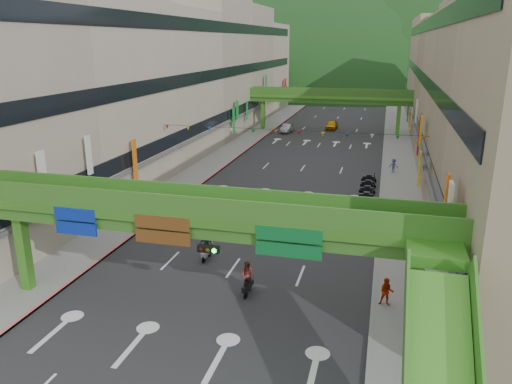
% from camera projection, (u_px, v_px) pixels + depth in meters
% --- Properties ---
extents(ground, '(320.00, 320.00, 0.00)m').
position_uv_depth(ground, '(153.00, 384.00, 21.82)').
color(ground, black).
rests_on(ground, ground).
extents(road_slab, '(18.00, 140.00, 0.02)m').
position_uv_depth(road_slab, '(315.00, 151.00, 68.13)').
color(road_slab, '#28282B').
rests_on(road_slab, ground).
extents(sidewalk_left, '(4.00, 140.00, 0.15)m').
position_uv_depth(sidewalk_left, '(238.00, 146.00, 70.77)').
color(sidewalk_left, gray).
rests_on(sidewalk_left, ground).
extents(sidewalk_right, '(4.00, 140.00, 0.15)m').
position_uv_depth(sidewalk_right, '(398.00, 155.00, 65.46)').
color(sidewalk_right, gray).
rests_on(sidewalk_right, ground).
extents(curb_left, '(0.20, 140.00, 0.18)m').
position_uv_depth(curb_left, '(251.00, 147.00, 70.30)').
color(curb_left, '#CC5959').
rests_on(curb_left, ground).
extents(curb_right, '(0.20, 140.00, 0.18)m').
position_uv_depth(curb_right, '(383.00, 154.00, 65.92)').
color(curb_right, gray).
rests_on(curb_right, ground).
extents(building_row_left, '(12.80, 95.00, 19.00)m').
position_uv_depth(building_row_left, '(183.00, 78.00, 69.96)').
color(building_row_left, '#9E937F').
rests_on(building_row_left, ground).
extents(building_row_right, '(12.80, 95.00, 19.00)m').
position_uv_depth(building_row_right, '(472.00, 83.00, 60.83)').
color(building_row_right, gray).
rests_on(building_row_right, ground).
extents(overpass_near, '(28.00, 12.27, 7.10)m').
position_uv_depth(overpass_near, '(211.00, 231.00, 25.07)').
color(overpass_near, '#4C9E2D').
rests_on(overpass_near, ground).
extents(overpass_far, '(28.00, 2.20, 7.10)m').
position_uv_depth(overpass_far, '(329.00, 99.00, 80.47)').
color(overpass_far, '#4C9E2D').
rests_on(overpass_far, ground).
extents(hill_left, '(168.00, 140.00, 112.00)m').
position_uv_depth(hill_left, '(317.00, 84.00, 173.64)').
color(hill_left, '#1C4419').
rests_on(hill_left, ground).
extents(hill_right, '(208.00, 176.00, 128.00)m').
position_uv_depth(hill_right, '(433.00, 82.00, 182.53)').
color(hill_right, '#1C4419').
rests_on(hill_right, ground).
extents(bunting_string, '(26.00, 0.36, 0.47)m').
position_uv_depth(bunting_string, '(287.00, 133.00, 47.88)').
color(bunting_string, black).
rests_on(bunting_string, ground).
extents(scooter_rider_near, '(0.65, 1.60, 2.05)m').
position_uv_depth(scooter_rider_near, '(208.00, 215.00, 40.18)').
color(scooter_rider_near, black).
rests_on(scooter_rider_near, ground).
extents(scooter_rider_mid, '(0.86, 1.60, 2.07)m').
position_uv_depth(scooter_rider_mid, '(248.00, 278.00, 29.24)').
color(scooter_rider_mid, black).
rests_on(scooter_rider_mid, ground).
extents(scooter_rider_left, '(0.90, 1.60, 1.87)m').
position_uv_depth(scooter_rider_left, '(206.00, 247.00, 33.96)').
color(scooter_rider_left, '#96969F').
rests_on(scooter_rider_left, ground).
extents(scooter_rider_far, '(0.94, 1.59, 2.11)m').
position_uv_depth(scooter_rider_far, '(276.00, 202.00, 42.99)').
color(scooter_rider_far, maroon).
rests_on(scooter_rider_far, ground).
extents(parked_scooter_row, '(1.60, 11.55, 1.08)m').
position_uv_depth(parked_scooter_row, '(367.00, 193.00, 47.58)').
color(parked_scooter_row, black).
rests_on(parked_scooter_row, ground).
extents(car_silver, '(1.64, 4.20, 1.36)m').
position_uv_depth(car_silver, '(287.00, 128.00, 81.71)').
color(car_silver, gray).
rests_on(car_silver, ground).
extents(car_yellow, '(1.95, 4.47, 1.50)m').
position_uv_depth(car_yellow, '(332.00, 125.00, 84.69)').
color(car_yellow, orange).
rests_on(car_yellow, ground).
extents(pedestrian_red, '(0.79, 0.62, 1.62)m').
position_uv_depth(pedestrian_red, '(386.00, 294.00, 27.85)').
color(pedestrian_red, '#B82509').
rests_on(pedestrian_red, ground).
extents(pedestrian_dark, '(0.99, 0.73, 1.56)m').
position_uv_depth(pedestrian_dark, '(422.00, 284.00, 29.16)').
color(pedestrian_dark, black).
rests_on(pedestrian_dark, ground).
extents(pedestrian_blue, '(0.82, 0.63, 1.57)m').
position_uv_depth(pedestrian_blue, '(394.00, 167.00, 56.16)').
color(pedestrian_blue, '#3A3D65').
rests_on(pedestrian_blue, ground).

